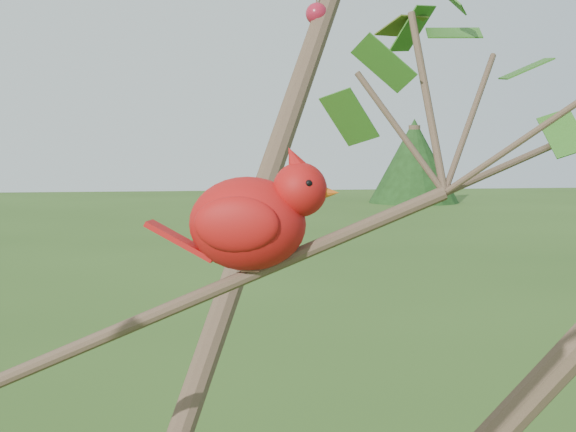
% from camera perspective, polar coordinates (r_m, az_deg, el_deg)
% --- Properties ---
extents(cardinal, '(0.24, 0.15, 0.17)m').
position_cam_1_polar(cardinal, '(1.08, -2.22, -0.18)').
color(cardinal, '#B40F12').
rests_on(cardinal, ground).
extents(distant_trees, '(40.94, 17.75, 3.12)m').
position_cam_1_polar(distant_trees, '(25.23, -9.44, 2.77)').
color(distant_trees, '#413123').
rests_on(distant_trees, ground).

